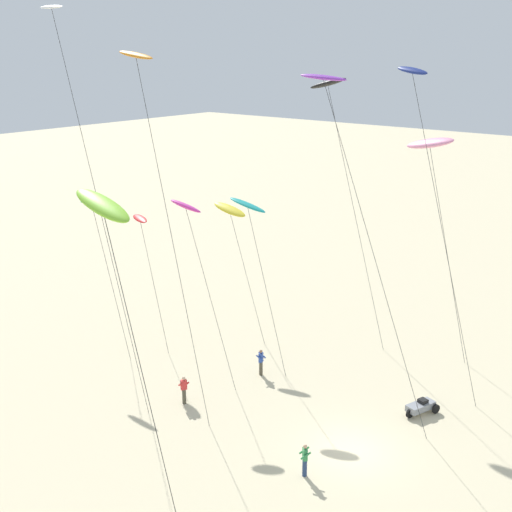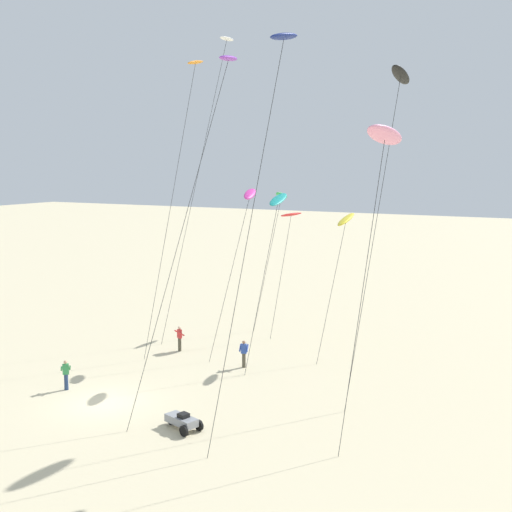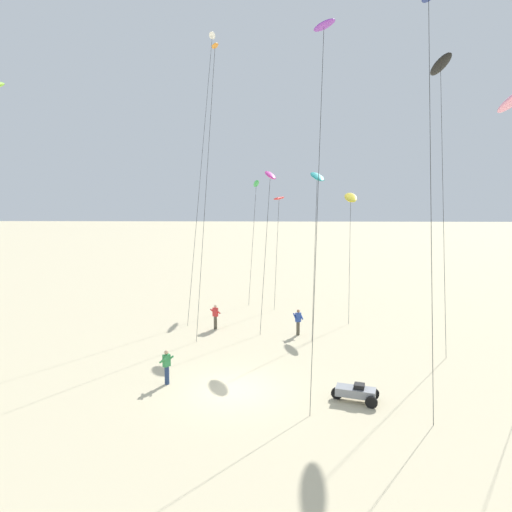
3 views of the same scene
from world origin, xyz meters
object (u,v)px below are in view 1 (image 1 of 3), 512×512
(kite_lime, at_px, (103,208))
(beach_buggy, at_px, (421,406))
(kite_flyer_furthest, at_px, (184,389))
(kite_teal, at_px, (248,206))
(kite_purple, at_px, (325,82))
(kite_green, at_px, (91,202))
(kite_orange, at_px, (138,66))
(kite_red, at_px, (140,220))
(kite_black, at_px, (328,85))
(kite_navy, at_px, (413,76))
(kite_flyer_middle, at_px, (305,459))
(kite_pink, at_px, (430,144))
(kite_yellow, at_px, (230,210))
(kite_magenta, at_px, (186,208))
(kite_flyer_nearest, at_px, (261,362))
(kite_white, at_px, (55,24))

(kite_lime, height_order, beach_buggy, kite_lime)
(kite_flyer_furthest, bearing_deg, kite_teal, 7.55)
(kite_purple, bearing_deg, kite_green, 104.63)
(beach_buggy, bearing_deg, kite_orange, 119.65)
(kite_red, bearing_deg, kite_black, -38.19)
(kite_green, distance_m, kite_navy, 21.21)
(kite_purple, relative_size, kite_flyer_middle, 10.77)
(kite_pink, height_order, kite_yellow, kite_pink)
(kite_flyer_middle, bearing_deg, kite_yellow, 52.16)
(kite_pink, height_order, kite_green, kite_pink)
(kite_purple, xyz_separation_m, kite_navy, (4.48, -2.77, 0.20))
(kite_teal, bearing_deg, kite_green, 114.17)
(kite_purple, xyz_separation_m, kite_flyer_middle, (-7.67, -4.57, -16.63))
(kite_flyer_middle, relative_size, kite_flyer_furthest, 1.00)
(beach_buggy, bearing_deg, kite_magenta, 105.19)
(kite_orange, distance_m, kite_green, 12.04)
(kite_red, height_order, kite_magenta, kite_magenta)
(kite_pink, distance_m, kite_green, 21.65)
(kite_flyer_furthest, bearing_deg, beach_buggy, -55.67)
(kite_flyer_nearest, relative_size, kite_flyer_middle, 1.00)
(kite_flyer_middle, bearing_deg, kite_white, 88.93)
(kite_magenta, relative_size, beach_buggy, 5.08)
(kite_lime, bearing_deg, kite_flyer_nearest, 20.41)
(kite_orange, relative_size, kite_pink, 1.35)
(kite_green, distance_m, kite_flyer_middle, 21.80)
(kite_black, relative_size, kite_teal, 1.65)
(kite_black, bearing_deg, kite_pink, -79.49)
(kite_red, height_order, kite_flyer_middle, kite_red)
(kite_orange, xyz_separation_m, kite_teal, (6.85, -1.49, -8.27))
(kite_white, bearing_deg, kite_purple, -59.42)
(kite_red, relative_size, kite_flyer_middle, 5.30)
(kite_white, distance_m, kite_lime, 18.59)
(kite_black, bearing_deg, kite_yellow, 134.45)
(kite_white, height_order, kite_teal, kite_white)
(kite_magenta, height_order, kite_flyer_middle, kite_magenta)
(kite_lime, xyz_separation_m, beach_buggy, (17.66, -3.84, -13.75))
(kite_lime, relative_size, kite_red, 1.68)
(kite_orange, distance_m, kite_yellow, 13.96)
(kite_orange, height_order, kite_purple, kite_orange)
(kite_flyer_nearest, height_order, kite_flyer_furthest, same)
(kite_red, distance_m, kite_flyer_furthest, 11.90)
(kite_white, xyz_separation_m, kite_purple, (7.35, -12.44, -2.92))
(kite_flyer_nearest, distance_m, kite_flyer_middle, 10.47)
(kite_lime, bearing_deg, kite_purple, 8.23)
(kite_flyer_nearest, bearing_deg, kite_red, 96.68)
(kite_purple, bearing_deg, kite_red, 99.02)
(kite_black, height_order, kite_orange, kite_orange)
(kite_orange, bearing_deg, kite_lime, -137.14)
(kite_yellow, bearing_deg, kite_green, 142.60)
(kite_yellow, bearing_deg, kite_black, -45.55)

